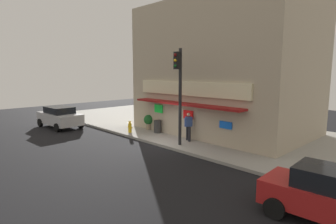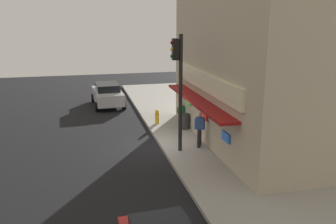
% 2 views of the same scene
% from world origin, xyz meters
% --- Properties ---
extents(ground_plane, '(49.24, 49.24, 0.00)m').
position_xyz_m(ground_plane, '(0.00, 0.00, 0.00)').
color(ground_plane, black).
extents(sidewalk, '(32.82, 11.04, 0.16)m').
position_xyz_m(sidewalk, '(0.00, 5.52, 0.08)').
color(sidewalk, gray).
rests_on(sidewalk, ground_plane).
extents(corner_building, '(11.47, 8.31, 8.80)m').
position_xyz_m(corner_building, '(0.53, 5.94, 4.56)').
color(corner_building, tan).
rests_on(corner_building, sidewalk).
extents(traffic_light, '(0.32, 0.58, 5.50)m').
position_xyz_m(traffic_light, '(1.20, 0.66, 3.66)').
color(traffic_light, black).
rests_on(traffic_light, sidewalk).
extents(fire_hydrant, '(0.48, 0.24, 0.84)m').
position_xyz_m(fire_hydrant, '(-3.50, 0.62, 0.57)').
color(fire_hydrant, gold).
rests_on(fire_hydrant, sidewalk).
extents(trash_can, '(0.51, 0.51, 0.88)m').
position_xyz_m(trash_can, '(-2.09, 1.95, 0.60)').
color(trash_can, '#2D2D2D').
rests_on(trash_can, sidewalk).
extents(pedestrian, '(0.54, 0.51, 1.74)m').
position_xyz_m(pedestrian, '(0.89, 1.83, 1.11)').
color(pedestrian, black).
rests_on(pedestrian, sidewalk).
extents(potted_plant_by_doorway, '(0.71, 0.71, 1.10)m').
position_xyz_m(potted_plant_by_doorway, '(-3.31, 2.17, 0.83)').
color(potted_plant_by_doorway, gray).
rests_on(potted_plant_by_doorway, sidewalk).
extents(parked_car_red, '(4.05, 2.09, 1.64)m').
position_xyz_m(parked_car_red, '(9.94, -1.96, 0.83)').
color(parked_car_red, '#AD1E1E').
rests_on(parked_car_red, ground_plane).
extents(parked_car_silver, '(4.32, 2.30, 1.65)m').
position_xyz_m(parked_car_silver, '(-9.40, -1.86, 0.85)').
color(parked_car_silver, '#B7B7BC').
rests_on(parked_car_silver, ground_plane).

